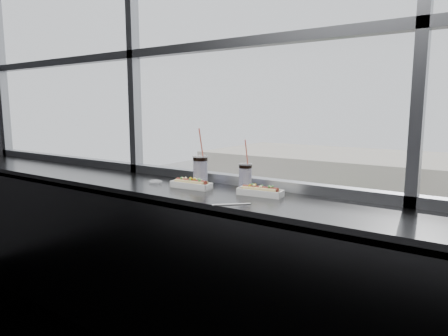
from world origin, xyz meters
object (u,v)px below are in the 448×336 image
Objects in this scene: car_far_a at (323,271)px; car_near_a at (212,302)px; wrapper at (155,181)px; tree_left at (329,220)px; hotdog_tray_left at (191,184)px; soda_cup_left at (200,169)px; soda_cup_right at (245,175)px; pedestrian_a at (353,255)px; loose_straw at (231,204)px; hotdog_tray_right at (260,191)px.

car_far_a reaches higher than car_near_a.
wrapper is 0.02× the size of car_far_a.
car_near_a is at bearing 156.46° from car_far_a.
car_far_a is 4.91m from tree_left.
car_near_a is (-11.82, 16.27, -11.11)m from hotdog_tray_left.
soda_cup_left is 27.74m from car_far_a.
soda_cup_right is 0.05× the size of car_far_a.
hotdog_tray_left is at bearing -159.44° from car_far_a.
pedestrian_a is at bearing 104.05° from soda_cup_left.
soda_cup_left is at bearing 89.62° from hotdog_tray_left.
car_far_a is at bearing -74.48° from tree_left.
wrapper is (-0.75, 0.21, 0.01)m from loose_straw.
hotdog_tray_left is at bearing 104.01° from pedestrian_a.
loose_straw is at bearing -71.62° from tree_left.
soda_cup_right is 23.07m from car_near_a.
wrapper is 0.05× the size of pedestrian_a.
hotdog_tray_left is 30.84m from tree_left.
wrapper reaches higher than loose_straw.
hotdog_tray_left reaches higher than car_far_a.
loose_straw is (0.45, -0.22, -0.02)m from hotdog_tray_left.
loose_straw reaches higher than car_near_a.
loose_straw is 23.36m from car_near_a.
pedestrian_a is (-7.64, 29.04, -11.07)m from loose_straw.
loose_straw is at bearing -15.85° from wrapper.
wrapper is 0.02× the size of car_near_a.
pedestrian_a is at bearing -6.45° from car_far_a.
hotdog_tray_left is 2.73× the size of wrapper.
hotdog_tray_right is 0.05× the size of car_near_a.
car_near_a is 1.04× the size of tree_left.
soda_cup_right is 31.67m from pedestrian_a.
car_near_a is 12.62m from tree_left.
loose_straw is 0.04× the size of tree_left.
hotdog_tray_right is 0.77m from wrapper.
loose_straw is (0.14, -0.37, -0.09)m from soda_cup_right.
car_near_a is at bearing 126.15° from soda_cup_left.
pedestrian_a is at bearing -19.53° from car_near_a.
tree_left is at bearing 107.74° from soda_cup_left.
wrapper is (-0.30, -0.11, -0.10)m from soda_cup_left.
soda_cup_right reaches higher than car_near_a.
car_far_a is (-8.36, 24.50, -10.97)m from loose_straw.
hotdog_tray_left is 1.37× the size of loose_straw.
loose_straw is (-0.01, -0.28, -0.02)m from hotdog_tray_right.
loose_straw is (0.45, -0.32, -0.10)m from soda_cup_left.
hotdog_tray_left is at bearing -143.28° from car_near_a.
car_far_a is (-7.90, 24.17, -11.08)m from soda_cup_left.
car_near_a is (-12.13, 16.13, -11.18)m from soda_cup_right.
car_far_a is 4.60m from pedestrian_a.
wrapper is at bearing -159.50° from soda_cup_left.
wrapper is at bearing -160.09° from car_far_a.
car_far_a is at bearing 102.29° from hotdog_tray_right.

